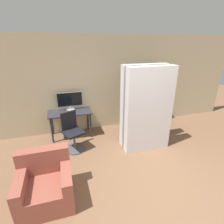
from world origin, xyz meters
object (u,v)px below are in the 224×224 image
(monitor, at_px, (70,100))
(armchair, at_px, (46,184))
(office_chair, at_px, (73,135))
(mattress_near, at_px, (149,111))
(bookshelf, at_px, (142,96))
(mattress_far, at_px, (143,106))

(monitor, height_order, armchair, monitor)
(monitor, bearing_deg, office_chair, -93.16)
(mattress_near, bearing_deg, bookshelf, 70.89)
(mattress_near, bearing_deg, monitor, 141.60)
(monitor, height_order, mattress_near, mattress_near)
(office_chair, xyz_separation_m, mattress_near, (1.74, -0.51, 0.62))
(monitor, bearing_deg, armchair, -105.40)
(mattress_near, bearing_deg, armchair, -159.05)
(office_chair, xyz_separation_m, armchair, (-0.57, -1.40, -0.07))
(office_chair, bearing_deg, mattress_near, -16.40)
(mattress_far, xyz_separation_m, armchair, (-2.31, -1.21, -0.70))
(bookshelf, xyz_separation_m, mattress_far, (-0.48, -1.05, 0.08))
(mattress_near, distance_m, armchair, 2.57)
(office_chair, relative_size, bookshelf, 0.52)
(monitor, distance_m, bookshelf, 2.18)
(bookshelf, height_order, mattress_near, mattress_near)
(office_chair, distance_m, mattress_near, 1.92)
(bookshelf, xyz_separation_m, mattress_near, (-0.48, -1.38, 0.08))
(mattress_far, bearing_deg, monitor, 148.89)
(monitor, bearing_deg, mattress_near, -38.40)
(bookshelf, bearing_deg, mattress_near, -109.11)
(bookshelf, bearing_deg, armchair, -140.97)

